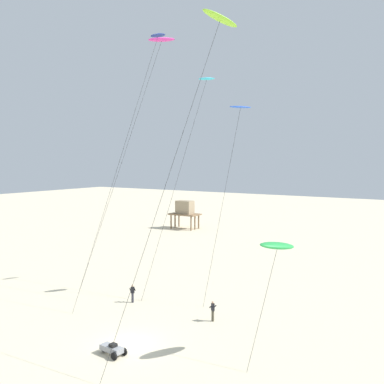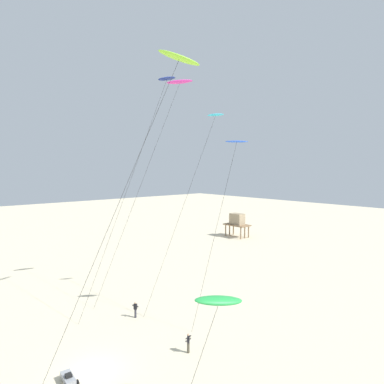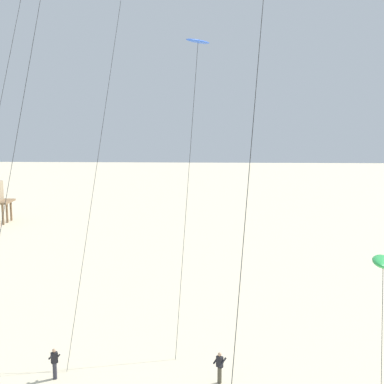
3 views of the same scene
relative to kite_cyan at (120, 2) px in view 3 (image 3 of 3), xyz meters
The scene contains 5 objects.
kite_cyan is the anchor object (origin of this frame).
kite_blue 6.06m from the kite_cyan, 19.92° to the right, with size 2.04×6.05×18.25m.
kite_green 22.50m from the kite_cyan, 43.57° to the right, with size 2.04×4.67×8.07m.
kite_flyer_nearest 21.95m from the kite_cyan, 104.35° to the right, with size 0.71×0.71×1.67m.
kite_flyer_middle 22.77m from the kite_cyan, 55.24° to the right, with size 0.73×0.73×1.67m.
Camera 3 is at (2.36, -17.93, 13.76)m, focal length 48.68 mm.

